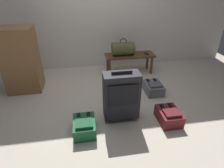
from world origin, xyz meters
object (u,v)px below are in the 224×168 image
at_px(bench, 130,57).
at_px(suitcase_upright_charcoal, 121,95).
at_px(side_cabinet, 21,60).
at_px(cell_phone, 146,54).
at_px(backpack_green, 84,126).
at_px(backpack_maroon, 169,116).
at_px(backpack_grey, 153,88).
at_px(duffel_bag_olive, 123,49).

xyz_separation_m(bench, suitcase_upright_charcoal, (-0.49, -1.46, 0.04)).
bearing_deg(side_cabinet, bench, 10.61).
xyz_separation_m(cell_phone, backpack_green, (-1.35, -1.63, -0.31)).
distance_m(cell_phone, backpack_maroon, 1.65).
bearing_deg(backpack_grey, bench, 103.85).
xyz_separation_m(cell_phone, backpack_maroon, (-0.19, -1.61, -0.31)).
bearing_deg(cell_phone, duffel_bag_olive, 176.80).
height_order(bench, backpack_green, bench).
xyz_separation_m(backpack_green, side_cabinet, (-0.98, 1.29, 0.46)).
bearing_deg(suitcase_upright_charcoal, backpack_grey, 40.05).
distance_m(bench, backpack_green, 1.95).
relative_size(cell_phone, backpack_green, 0.38).
height_order(bench, cell_phone, cell_phone).
xyz_separation_m(bench, side_cabinet, (-1.99, -0.37, 0.21)).
bearing_deg(bench, cell_phone, -4.52).
height_order(cell_phone, backpack_green, cell_phone).
distance_m(backpack_grey, side_cabinet, 2.30).
bearing_deg(backpack_green, side_cabinet, 127.30).
bearing_deg(backpack_green, duffel_bag_olive, 62.56).
relative_size(bench, backpack_green, 2.63).
height_order(cell_phone, suitcase_upright_charcoal, suitcase_upright_charcoal).
relative_size(duffel_bag_olive, cell_phone, 3.06).
height_order(suitcase_upright_charcoal, backpack_grey, suitcase_upright_charcoal).
distance_m(bench, backpack_maroon, 1.66).
height_order(bench, side_cabinet, side_cabinet).
bearing_deg(bench, suitcase_upright_charcoal, -108.39).
bearing_deg(backpack_grey, backpack_green, -147.14).
height_order(duffel_bag_olive, cell_phone, duffel_bag_olive).
xyz_separation_m(suitcase_upright_charcoal, backpack_green, (-0.52, -0.20, -0.29)).
relative_size(bench, cell_phone, 6.94).
distance_m(suitcase_upright_charcoal, side_cabinet, 1.86).
bearing_deg(backpack_green, bench, 58.80).
relative_size(cell_phone, side_cabinet, 0.13).
relative_size(suitcase_upright_charcoal, backpack_green, 1.95).
height_order(bench, suitcase_upright_charcoal, suitcase_upright_charcoal).
height_order(duffel_bag_olive, backpack_grey, duffel_bag_olive).
relative_size(duffel_bag_olive, suitcase_upright_charcoal, 0.59).
height_order(backpack_green, side_cabinet, side_cabinet).
bearing_deg(bench, backpack_grey, -76.15).
bearing_deg(suitcase_upright_charcoal, backpack_green, -159.02).
relative_size(duffel_bag_olive, backpack_green, 1.16).
bearing_deg(duffel_bag_olive, cell_phone, -3.20).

